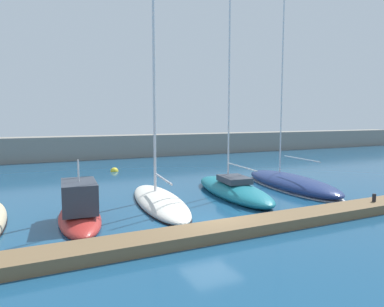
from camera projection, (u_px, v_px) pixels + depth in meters
ground_plane at (211, 224)px, 16.70m from camera, size 120.00×120.00×0.00m
dock_pier at (229, 229)px, 15.20m from camera, size 28.03×1.63×0.48m
breakwater_seawall at (95, 147)px, 43.76m from camera, size 108.00×3.41×2.85m
motorboat_red_second at (79, 210)px, 17.07m from camera, size 2.54×6.47×3.44m
sailboat_ivory_third at (159, 198)px, 20.65m from camera, size 3.66×9.86×19.72m
sailboat_teal_fourth at (233, 189)px, 22.98m from camera, size 3.79×9.65×18.73m
sailboat_navy_fifth at (290, 182)px, 25.57m from camera, size 4.42×10.72×20.39m
mooring_buoy_yellow at (114, 171)px, 33.21m from camera, size 0.75×0.75×0.75m
dock_bollard at (374, 198)px, 19.19m from camera, size 0.20×0.20×0.44m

